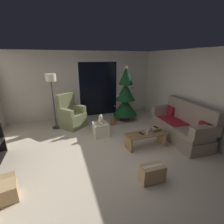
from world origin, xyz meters
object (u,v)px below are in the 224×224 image
Objects in this scene: remote_black at (142,133)px; remote_white at (147,131)px; floor_lamp at (51,83)px; cardboard_box_open_near_shelf at (3,193)px; teddy_bear_chestnut_by_tree at (113,121)px; couch at (181,126)px; cardboard_box_taped_mid_floor at (152,173)px; book_stack at (155,129)px; armchair at (71,115)px; cell_phone at (156,127)px; coffee_table at (146,137)px; ottoman at (101,129)px; remote_silver at (147,134)px; teddy_bear_cream at (101,120)px.

remote_black is 1.00× the size of remote_white.
floor_lamp is 3.21× the size of cardboard_box_open_near_shelf.
teddy_bear_chestnut_by_tree is 3.68m from cardboard_box_open_near_shelf.
couch is 2.12m from cardboard_box_taped_mid_floor.
remote_black is at bearing 69.02° from remote_white.
book_stack reaches higher than remote_black.
book_stack is 0.15× the size of floor_lamp.
book_stack is (-0.89, -0.03, 0.03)m from couch.
armchair reaches higher than teddy_bear_chestnut_by_tree.
cardboard_box_open_near_shelf is at bearing 171.65° from cardboard_box_taped_mid_floor.
floor_lamp reaches higher than remote_white.
couch is 13.74× the size of cell_phone.
remote_black is at bearing 14.87° from cardboard_box_open_near_shelf.
cell_phone is at bearing -146.03° from remote_white.
remote_white is (0.09, 0.10, 0.14)m from coffee_table.
floor_lamp reaches higher than couch.
couch is 4.50× the size of ottoman.
couch is at bearing 168.44° from remote_black.
cardboard_box_taped_mid_floor is at bearing -78.83° from ottoman.
cardboard_box_open_near_shelf reaches higher than cardboard_box_taped_mid_floor.
remote_white is 1.08× the size of cell_phone.
remote_silver is 0.14× the size of armchair.
armchair is 3.35m from cardboard_box_taped_mid_floor.
coffee_table is 1.27m from cardboard_box_taped_mid_floor.
ottoman reaches higher than cardboard_box_taped_mid_floor.
ottoman is (1.28, -1.01, -1.31)m from floor_lamp.
floor_lamp is 4.05× the size of ottoman.
cell_phone is (0.45, 0.05, 0.09)m from remote_black.
ottoman is (-0.82, 1.01, -0.21)m from remote_black.
ottoman reaches higher than teddy_bear_chestnut_by_tree.
cell_phone is 1.58m from teddy_bear_cream.
coffee_table is 7.05× the size of remote_black.
book_stack is 0.94× the size of teddy_bear_cream.
teddy_bear_cream reaches higher than remote_black.
couch reaches higher than remote_silver.
remote_white is at bearing 99.88° from remote_silver.
teddy_bear_chestnut_by_tree is (0.61, 0.65, -0.38)m from teddy_bear_cream.
ottoman is at bearing -65.63° from remote_black.
floor_lamp is at bearing 141.68° from ottoman.
floor_lamp is 6.25× the size of teddy_bear_chestnut_by_tree.
cell_phone is at bearing -37.17° from teddy_bear_cream.
cell_phone is 1.51m from cardboard_box_taped_mid_floor.
teddy_bear_chestnut_by_tree is at bearing -29.20° from remote_white.
book_stack reaches higher than ottoman.
teddy_bear_chestnut_by_tree is (-0.42, 1.56, -0.28)m from remote_white.
couch reaches higher than teddy_bear_cream.
couch reaches higher than cell_phone.
cardboard_box_taped_mid_floor reaches higher than teddy_bear_chestnut_by_tree.
floor_lamp is (-2.32, 1.93, 1.11)m from remote_white.
remote_black is 0.43m from book_stack.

